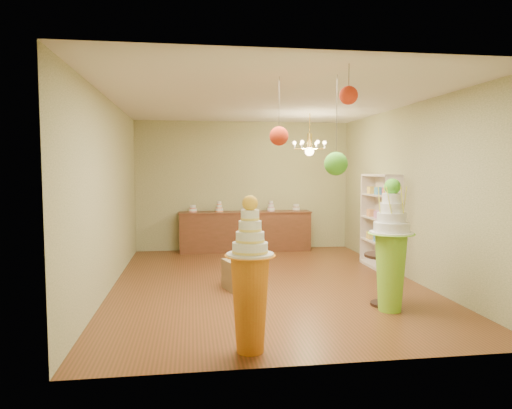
{
  "coord_description": "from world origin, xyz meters",
  "views": [
    {
      "loc": [
        -1.22,
        -7.42,
        1.9
      ],
      "look_at": [
        -0.17,
        0.0,
        1.31
      ],
      "focal_mm": 32.0,
      "sensor_mm": 36.0,
      "label": 1
    }
  ],
  "objects": [
    {
      "name": "floor",
      "position": [
        0.0,
        0.0,
        0.0
      ],
      "size": [
        6.5,
        6.5,
        0.0
      ],
      "primitive_type": "plane",
      "color": "#5B3218",
      "rests_on": "ground"
    },
    {
      "name": "ceiling",
      "position": [
        0.0,
        0.0,
        3.0
      ],
      "size": [
        6.5,
        6.5,
        0.0
      ],
      "primitive_type": "plane",
      "rotation": [
        3.14,
        0.0,
        0.0
      ],
      "color": "beige",
      "rests_on": "ground"
    },
    {
      "name": "wall_back",
      "position": [
        0.0,
        3.25,
        1.5
      ],
      "size": [
        5.0,
        0.04,
        3.0
      ],
      "primitive_type": "cube",
      "color": "#979769",
      "rests_on": "ground"
    },
    {
      "name": "wall_front",
      "position": [
        0.0,
        -3.25,
        1.5
      ],
      "size": [
        5.0,
        0.04,
        3.0
      ],
      "primitive_type": "cube",
      "color": "#979769",
      "rests_on": "ground"
    },
    {
      "name": "wall_left",
      "position": [
        -2.5,
        0.0,
        1.5
      ],
      "size": [
        0.04,
        6.5,
        3.0
      ],
      "primitive_type": "cube",
      "color": "#979769",
      "rests_on": "ground"
    },
    {
      "name": "wall_right",
      "position": [
        2.5,
        0.0,
        1.5
      ],
      "size": [
        0.04,
        6.5,
        3.0
      ],
      "primitive_type": "cube",
      "color": "#979769",
      "rests_on": "ground"
    },
    {
      "name": "pedestal_green",
      "position": [
        1.4,
        -1.74,
        0.76
      ],
      "size": [
        0.74,
        0.74,
        1.77
      ],
      "rotation": [
        0.0,
        0.0,
        -0.36
      ],
      "color": "#80CB2C",
      "rests_on": "floor"
    },
    {
      "name": "pedestal_orange",
      "position": [
        -0.63,
        -2.83,
        0.66
      ],
      "size": [
        0.53,
        0.53,
        1.63
      ],
      "rotation": [
        0.0,
        0.0,
        -0.1
      ],
      "color": "orange",
      "rests_on": "floor"
    },
    {
      "name": "burlap_riser",
      "position": [
        -0.45,
        -0.33,
        0.23
      ],
      "size": [
        0.63,
        0.63,
        0.46
      ],
      "primitive_type": "cube",
      "rotation": [
        0.0,
        0.0,
        0.29
      ],
      "color": "#927C4F",
      "rests_on": "floor"
    },
    {
      "name": "sideboard",
      "position": [
        0.0,
        2.97,
        0.48
      ],
      "size": [
        3.04,
        0.54,
        1.16
      ],
      "color": "#552D1B",
      "rests_on": "floor"
    },
    {
      "name": "shelving_unit",
      "position": [
        2.34,
        0.8,
        0.9
      ],
      "size": [
        0.33,
        1.2,
        1.8
      ],
      "color": "beige",
      "rests_on": "floor"
    },
    {
      "name": "round_table",
      "position": [
        1.43,
        -1.49,
        0.47
      ],
      "size": [
        0.59,
        0.59,
        0.72
      ],
      "rotation": [
        0.0,
        0.0,
        -0.04
      ],
      "color": "black",
      "rests_on": "floor"
    },
    {
      "name": "vase",
      "position": [
        1.43,
        -1.49,
        0.82
      ],
      "size": [
        0.22,
        0.22,
        0.2
      ],
      "primitive_type": "imported",
      "rotation": [
        0.0,
        0.0,
        -0.17
      ],
      "color": "beige",
      "rests_on": "round_table"
    },
    {
      "name": "pom_red_left",
      "position": [
        -0.17,
        -1.99,
        2.3
      ],
      "size": [
        0.23,
        0.23,
        0.82
      ],
      "color": "#433B30",
      "rests_on": "ceiling"
    },
    {
      "name": "pom_green_mid",
      "position": [
        0.48,
        -2.19,
        1.96
      ],
      "size": [
        0.28,
        0.28,
        1.18
      ],
      "color": "#433B30",
      "rests_on": "ceiling"
    },
    {
      "name": "pom_red_right",
      "position": [
        0.42,
        -2.75,
        2.67
      ],
      "size": [
        0.2,
        0.2,
        0.43
      ],
      "color": "#433B30",
      "rests_on": "ceiling"
    },
    {
      "name": "chandelier",
      "position": [
        1.11,
        1.47,
        2.3
      ],
      "size": [
        0.81,
        0.81,
        0.85
      ],
      "rotation": [
        0.0,
        0.0,
        -0.22
      ],
      "color": "#E5C151",
      "rests_on": "ceiling"
    }
  ]
}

